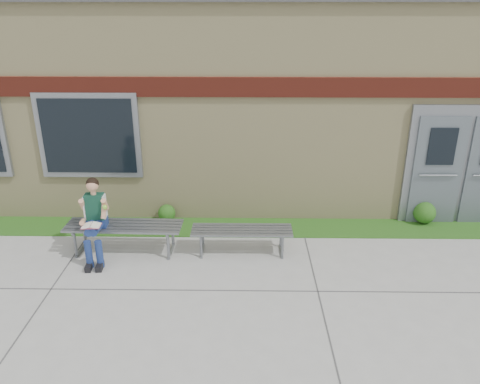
{
  "coord_description": "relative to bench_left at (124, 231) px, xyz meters",
  "views": [
    {
      "loc": [
        -0.07,
        -5.4,
        3.99
      ],
      "look_at": [
        -0.18,
        1.7,
        1.11
      ],
      "focal_mm": 35.0,
      "sensor_mm": 36.0,
      "label": 1
    }
  ],
  "objects": [
    {
      "name": "ground",
      "position": [
        2.15,
        -1.67,
        -0.39
      ],
      "size": [
        80.0,
        80.0,
        0.0
      ],
      "primitive_type": "plane",
      "color": "#9E9E99",
      "rests_on": "ground"
    },
    {
      "name": "grass_strip",
      "position": [
        2.15,
        0.93,
        -0.38
      ],
      "size": [
        16.0,
        0.8,
        0.02
      ],
      "primitive_type": "cube",
      "color": "#2A4B14",
      "rests_on": "ground"
    },
    {
      "name": "school_building",
      "position": [
        2.15,
        4.32,
        1.71
      ],
      "size": [
        16.2,
        6.22,
        4.2
      ],
      "color": "beige",
      "rests_on": "ground"
    },
    {
      "name": "bench_left",
      "position": [
        0.0,
        0.0,
        0.0
      ],
      "size": [
        1.97,
        0.59,
        0.51
      ],
      "rotation": [
        0.0,
        0.0,
        -0.02
      ],
      "color": "slate",
      "rests_on": "ground"
    },
    {
      "name": "bench_right",
      "position": [
        2.0,
        0.0,
        -0.05
      ],
      "size": [
        1.7,
        0.48,
        0.44
      ],
      "rotation": [
        0.0,
        0.0,
        0.0
      ],
      "color": "slate",
      "rests_on": "ground"
    },
    {
      "name": "girl",
      "position": [
        -0.41,
        -0.2,
        0.35
      ],
      "size": [
        0.48,
        0.79,
        1.38
      ],
      "rotation": [
        0.0,
        0.0,
        0.06
      ],
      "color": "navy",
      "rests_on": "ground"
    },
    {
      "name": "shrub_mid",
      "position": [
        0.52,
        1.18,
        -0.2
      ],
      "size": [
        0.34,
        0.34,
        0.34
      ],
      "primitive_type": "sphere",
      "color": "#2A4B14",
      "rests_on": "grass_strip"
    },
    {
      "name": "shrub_east",
      "position": [
        5.51,
        1.18,
        -0.16
      ],
      "size": [
        0.42,
        0.42,
        0.42
      ],
      "primitive_type": "sphere",
      "color": "#2A4B14",
      "rests_on": "grass_strip"
    }
  ]
}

